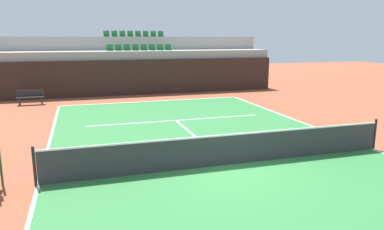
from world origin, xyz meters
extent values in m
plane|color=brown|center=(0.00, 0.00, 0.00)|extent=(80.00, 80.00, 0.00)
cube|color=#2D7238|center=(0.00, 0.00, 0.01)|extent=(11.00, 24.00, 0.01)
cube|color=white|center=(0.00, 11.95, 0.01)|extent=(11.00, 0.10, 0.00)
cube|color=white|center=(-5.45, 0.00, 0.01)|extent=(0.10, 24.00, 0.00)
cube|color=white|center=(5.45, 0.00, 0.01)|extent=(0.10, 24.00, 0.00)
cube|color=white|center=(0.00, 6.40, 0.01)|extent=(8.26, 0.10, 0.00)
cube|color=white|center=(0.00, 3.20, 0.01)|extent=(0.10, 6.40, 0.00)
cube|color=black|center=(0.00, 14.94, 1.19)|extent=(18.96, 0.30, 2.38)
cube|color=#9E9E99|center=(0.00, 16.29, 1.47)|extent=(18.96, 2.40, 2.94)
cube|color=#9E9E99|center=(0.00, 18.69, 1.95)|extent=(18.96, 2.40, 3.91)
cube|color=#1E6633|center=(-2.09, 16.29, 2.96)|extent=(0.44, 0.44, 0.04)
cube|color=#1E6633|center=(-2.09, 16.49, 3.18)|extent=(0.44, 0.04, 0.40)
cube|color=#1E6633|center=(-1.49, 16.29, 2.96)|extent=(0.44, 0.44, 0.04)
cube|color=#1E6633|center=(-1.49, 16.49, 3.18)|extent=(0.44, 0.04, 0.40)
cube|color=#1E6633|center=(-0.89, 16.29, 2.96)|extent=(0.44, 0.44, 0.04)
cube|color=#1E6633|center=(-0.89, 16.49, 3.18)|extent=(0.44, 0.04, 0.40)
cube|color=#1E6633|center=(-0.30, 16.29, 2.96)|extent=(0.44, 0.44, 0.04)
cube|color=#1E6633|center=(-0.30, 16.49, 3.18)|extent=(0.44, 0.04, 0.40)
cube|color=#1E6633|center=(0.30, 16.29, 2.96)|extent=(0.44, 0.44, 0.04)
cube|color=#1E6633|center=(0.30, 16.49, 3.18)|extent=(0.44, 0.04, 0.40)
cube|color=#1E6633|center=(0.89, 16.29, 2.96)|extent=(0.44, 0.44, 0.04)
cube|color=#1E6633|center=(0.89, 16.49, 3.18)|extent=(0.44, 0.04, 0.40)
cube|color=#1E6633|center=(1.49, 16.29, 2.96)|extent=(0.44, 0.44, 0.04)
cube|color=#1E6633|center=(1.49, 16.49, 3.18)|extent=(0.44, 0.04, 0.40)
cube|color=#1E6633|center=(2.09, 16.29, 2.96)|extent=(0.44, 0.44, 0.04)
cube|color=#1E6633|center=(2.09, 16.49, 3.18)|extent=(0.44, 0.04, 0.40)
cube|color=#1E6633|center=(-2.09, 18.69, 3.93)|extent=(0.44, 0.44, 0.04)
cube|color=#1E6633|center=(-2.09, 18.89, 4.15)|extent=(0.44, 0.04, 0.40)
cube|color=#1E6633|center=(-1.49, 18.69, 3.93)|extent=(0.44, 0.44, 0.04)
cube|color=#1E6633|center=(-1.49, 18.89, 4.15)|extent=(0.44, 0.04, 0.40)
cube|color=#1E6633|center=(-0.89, 18.69, 3.93)|extent=(0.44, 0.44, 0.04)
cube|color=#1E6633|center=(-0.89, 18.89, 4.15)|extent=(0.44, 0.04, 0.40)
cube|color=#1E6633|center=(-0.30, 18.69, 3.93)|extent=(0.44, 0.44, 0.04)
cube|color=#1E6633|center=(-0.30, 18.89, 4.15)|extent=(0.44, 0.04, 0.40)
cube|color=#1E6633|center=(0.30, 18.69, 3.93)|extent=(0.44, 0.44, 0.04)
cube|color=#1E6633|center=(0.30, 18.89, 4.15)|extent=(0.44, 0.04, 0.40)
cube|color=#1E6633|center=(0.89, 18.69, 3.93)|extent=(0.44, 0.44, 0.04)
cube|color=#1E6633|center=(0.89, 18.89, 4.15)|extent=(0.44, 0.04, 0.40)
cube|color=#1E6633|center=(1.49, 18.69, 3.93)|extent=(0.44, 0.44, 0.04)
cube|color=#1E6633|center=(1.49, 18.89, 4.15)|extent=(0.44, 0.04, 0.40)
cube|color=#1E6633|center=(2.09, 18.69, 3.93)|extent=(0.44, 0.44, 0.04)
cube|color=#1E6633|center=(2.09, 18.89, 4.15)|extent=(0.44, 0.04, 0.40)
cylinder|color=black|center=(-5.50, 0.00, 0.55)|extent=(0.08, 0.08, 1.07)
cylinder|color=black|center=(5.50, 0.00, 0.55)|extent=(0.08, 0.08, 1.07)
cube|color=#333338|center=(0.00, 0.00, 0.47)|extent=(10.90, 0.02, 0.92)
cube|color=white|center=(0.00, 0.00, 0.96)|extent=(10.90, 0.04, 0.05)
cylinder|color=#334C2D|center=(-6.35, 0.30, 0.78)|extent=(0.06, 0.06, 1.55)
cube|color=#232328|center=(-7.03, 12.90, 0.45)|extent=(1.50, 0.40, 0.05)
cube|color=#232328|center=(-7.03, 13.08, 0.67)|extent=(1.50, 0.04, 0.36)
cube|color=#2D2D33|center=(-7.63, 12.76, 0.21)|extent=(0.06, 0.06, 0.42)
cube|color=#2D2D33|center=(-6.43, 12.76, 0.21)|extent=(0.06, 0.06, 0.42)
cube|color=#2D2D33|center=(-7.63, 13.04, 0.21)|extent=(0.06, 0.06, 0.42)
cube|color=#2D2D33|center=(-6.43, 13.04, 0.21)|extent=(0.06, 0.06, 0.42)
camera|label=1|loc=(-4.23, -9.85, 3.84)|focal=34.10mm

